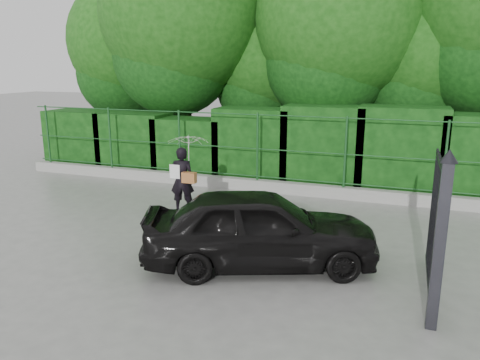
% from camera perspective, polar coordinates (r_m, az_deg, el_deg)
% --- Properties ---
extents(ground, '(80.00, 80.00, 0.00)m').
position_cam_1_polar(ground, '(8.91, -9.38, -8.24)').
color(ground, gray).
extents(kerb, '(14.00, 0.25, 0.30)m').
position_cam_1_polar(kerb, '(12.77, 0.38, -0.48)').
color(kerb, '#9E9E99').
rests_on(kerb, ground).
extents(fence, '(14.13, 0.06, 1.80)m').
position_cam_1_polar(fence, '(12.48, 1.35, 4.10)').
color(fence, '#194A1F').
rests_on(fence, kerb).
extents(hedge, '(14.20, 1.20, 2.29)m').
position_cam_1_polar(hedge, '(13.42, 3.08, 4.05)').
color(hedge, black).
rests_on(hedge, ground).
extents(trees, '(17.10, 6.15, 8.08)m').
position_cam_1_polar(trees, '(15.25, 8.97, 18.63)').
color(trees, black).
rests_on(trees, ground).
extents(gate, '(0.22, 2.33, 2.36)m').
position_cam_1_polar(gate, '(6.81, 22.98, -5.60)').
color(gate, black).
rests_on(gate, ground).
extents(woman, '(0.92, 0.93, 1.79)m').
position_cam_1_polar(woman, '(10.68, -6.55, 2.26)').
color(woman, black).
rests_on(woman, ground).
extents(car, '(4.20, 2.88, 1.33)m').
position_cam_1_polar(car, '(7.88, 2.45, -5.88)').
color(car, black).
rests_on(car, ground).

